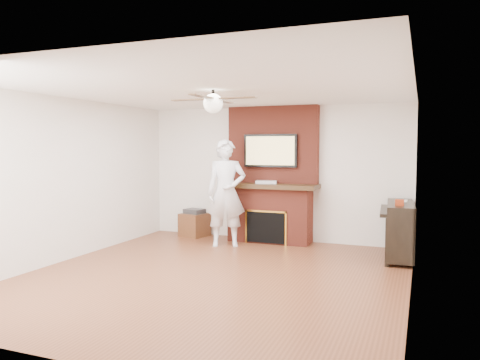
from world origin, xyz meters
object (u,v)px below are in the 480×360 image
at_px(person, 226,193).
at_px(piano, 399,229).
at_px(fireplace, 271,188).
at_px(side_table, 194,224).

xyz_separation_m(person, piano, (2.90, 0.14, -0.47)).
height_order(person, piano, person).
bearing_deg(fireplace, piano, -13.47).
height_order(side_table, piano, piano).
height_order(fireplace, person, fireplace).
height_order(fireplace, side_table, fireplace).
relative_size(fireplace, piano, 1.84).
xyz_separation_m(person, side_table, (-0.94, 0.62, -0.69)).
bearing_deg(piano, fireplace, 162.97).
xyz_separation_m(side_table, piano, (3.84, -0.48, 0.22)).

